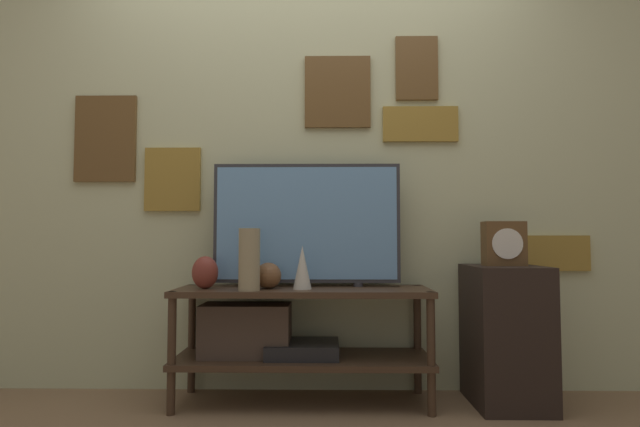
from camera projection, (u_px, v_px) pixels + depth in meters
ground_plane at (300, 421)px, 2.24m from camera, size 12.00×12.00×0.00m
wall_back at (305, 144)px, 2.81m from camera, size 6.40×0.08×2.70m
media_console at (281, 330)px, 2.50m from camera, size 1.27×0.41×0.57m
television at (307, 223)px, 2.62m from camera, size 0.98×0.05×0.64m
vase_round_glass at (268, 276)px, 2.49m from camera, size 0.13×0.13×0.13m
vase_urn_stoneware at (205, 272)px, 2.48m from camera, size 0.13×0.10×0.16m
vase_slim_bronze at (303, 267)px, 2.46m from camera, size 0.09×0.09×0.21m
vase_tall_ceramic at (249, 259)px, 2.39m from camera, size 0.10×0.10×0.30m
side_table at (506, 335)px, 2.48m from camera, size 0.35×0.43×0.68m
mantel_clock at (504, 244)px, 2.49m from camera, size 0.20×0.11×0.22m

